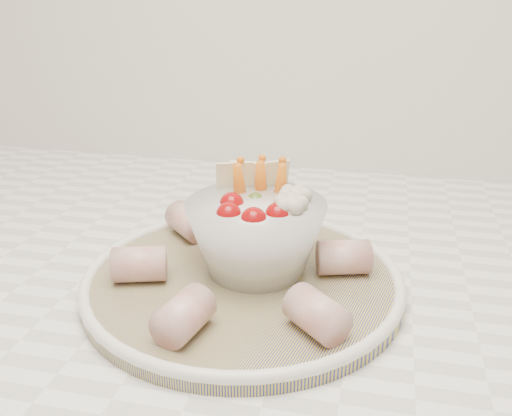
# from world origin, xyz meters

# --- Properties ---
(serving_platter) EXTENTS (0.38, 0.38, 0.02)m
(serving_platter) POSITION_xyz_m (0.00, 1.36, 0.93)
(serving_platter) COLOR navy
(serving_platter) RESTS_ON kitchen_counter
(veggie_bowl) EXTENTS (0.14, 0.14, 0.11)m
(veggie_bowl) POSITION_xyz_m (0.01, 1.37, 0.98)
(veggie_bowl) COLOR silver
(veggie_bowl) RESTS_ON serving_platter
(cured_meat_rolls) EXTENTS (0.26, 0.27, 0.04)m
(cured_meat_rolls) POSITION_xyz_m (0.00, 1.36, 0.95)
(cured_meat_rolls) COLOR #BA5955
(cured_meat_rolls) RESTS_ON serving_platter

